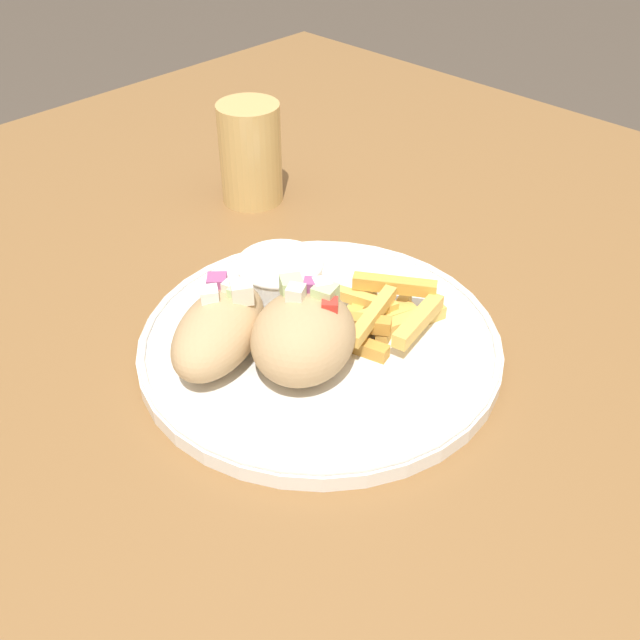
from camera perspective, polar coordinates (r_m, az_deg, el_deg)
table at (r=0.72m, az=-1.21°, el=-5.51°), size 1.27×1.27×0.75m
plate at (r=0.65m, az=0.00°, el=-1.71°), size 0.31×0.31×0.02m
pita_sandwich_near at (r=0.60m, az=-1.25°, el=-1.14°), size 0.13×0.12×0.07m
pita_sandwich_far at (r=0.62m, az=-7.67°, el=-0.68°), size 0.14×0.11×0.06m
fries_pile at (r=0.65m, az=4.01°, el=0.24°), size 0.12×0.11×0.03m
sauce_ramekin at (r=0.69m, az=-3.05°, el=3.51°), size 0.08×0.08×0.03m
water_glass at (r=0.86m, az=-5.30°, el=12.20°), size 0.07×0.07×0.11m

